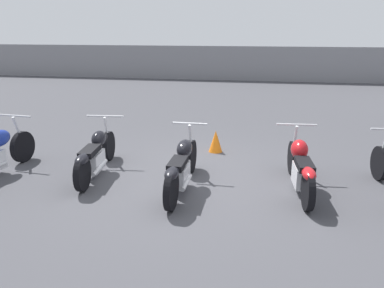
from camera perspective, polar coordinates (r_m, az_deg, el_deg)
ground_plane at (r=6.74m, az=-0.15°, el=-5.54°), size 60.00×60.00×0.00m
fence_back at (r=19.54m, az=6.55°, el=12.09°), size 40.00×0.04×1.71m
motorcycle_slot_1 at (r=7.08m, az=-14.48°, el=-1.55°), size 0.74×2.13×0.96m
motorcycle_slot_2 at (r=6.21m, az=-1.57°, el=-3.45°), size 0.63×2.17×0.99m
motorcycle_slot_3 at (r=6.44m, az=16.23°, el=-3.38°), size 0.71×2.09×0.98m
traffic_cone_near at (r=8.20m, az=3.62°, el=0.43°), size 0.30×0.30×0.48m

